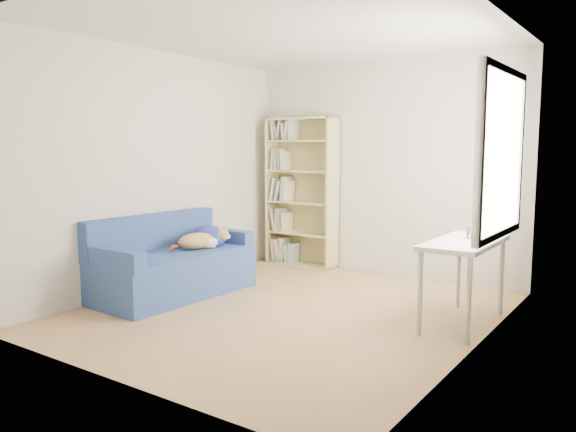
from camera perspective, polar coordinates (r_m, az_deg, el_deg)
The scene contains 6 objects.
ground at distance 5.43m, azimuth 0.18°, elevation -9.62°, with size 4.00×4.00×0.00m, color #AF804F.
room_shell at distance 5.18m, azimuth 1.31°, elevation 7.90°, with size 3.54×4.04×2.62m.
sofa at distance 6.08m, azimuth -11.49°, elevation -4.82°, with size 0.86×1.73×0.84m.
bookshelf at distance 7.36m, azimuth 1.39°, elevation 1.81°, with size 0.97×0.30×1.94m.
desk at distance 5.12m, azimuth 17.49°, elevation -3.30°, with size 0.50×1.09×0.75m.
pen_cup at distance 5.22m, azimuth 18.16°, elevation -1.50°, with size 0.09×0.09×0.17m.
Camera 1 is at (2.95, -4.29, 1.54)m, focal length 35.00 mm.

